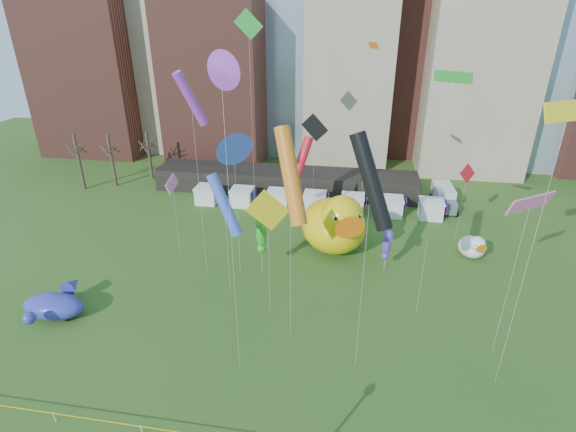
% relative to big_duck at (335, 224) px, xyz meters
% --- Properties ---
extents(skyline, '(101.00, 23.00, 68.00)m').
position_rel_big_duck_xyz_m(skyline, '(-2.04, 35.78, 18.06)').
color(skyline, brown).
rests_on(skyline, ground).
extents(pavilion, '(38.00, 6.00, 3.20)m').
position_rel_big_duck_xyz_m(pavilion, '(-8.29, 16.72, -1.78)').
color(pavilion, black).
rests_on(pavilion, ground).
extents(vendor_tents, '(33.24, 2.80, 2.40)m').
position_rel_big_duck_xyz_m(vendor_tents, '(-3.27, 10.72, -2.27)').
color(vendor_tents, white).
rests_on(vendor_tents, ground).
extents(bare_trees, '(8.44, 6.44, 8.50)m').
position_rel_big_duck_xyz_m(bare_trees, '(-34.46, 15.26, 0.64)').
color(bare_trees, '#382B21').
rests_on(bare_trees, ground).
extents(big_duck, '(9.51, 10.53, 7.35)m').
position_rel_big_duck_xyz_m(big_duck, '(0.00, 0.00, 0.00)').
color(big_duck, yellow).
rests_on(big_duck, ground).
extents(small_duck, '(3.36, 3.99, 2.85)m').
position_rel_big_duck_xyz_m(small_duck, '(14.81, 1.06, -2.07)').
color(small_duck, white).
rests_on(small_duck, ground).
extents(seahorse_green, '(1.76, 1.99, 6.29)m').
position_rel_big_duck_xyz_m(seahorse_green, '(-6.97, -5.41, 1.21)').
color(seahorse_green, silver).
rests_on(seahorse_green, ground).
extents(seahorse_purple, '(1.41, 1.60, 4.67)m').
position_rel_big_duck_xyz_m(seahorse_purple, '(5.39, -3.22, -0.10)').
color(seahorse_purple, silver).
rests_on(seahorse_purple, ground).
extents(whale_inflatable, '(5.43, 6.99, 2.40)m').
position_rel_big_duck_xyz_m(whale_inflatable, '(-23.26, -15.21, -2.28)').
color(whale_inflatable, '#393289').
rests_on(whale_inflatable, ground).
extents(box_truck, '(2.89, 6.63, 2.78)m').
position_rel_big_duck_xyz_m(box_truck, '(13.84, 14.66, -1.95)').
color(box_truck, silver).
rests_on(box_truck, ground).
extents(kite_0, '(1.96, 1.46, 9.36)m').
position_rel_big_duck_xyz_m(kite_0, '(13.89, 5.07, 4.68)').
color(kite_0, silver).
rests_on(kite_0, ground).
extents(kite_1, '(1.12, 3.64, 8.60)m').
position_rel_big_duck_xyz_m(kite_1, '(-16.84, -2.94, 4.66)').
color(kite_1, silver).
rests_on(kite_1, ground).
extents(kite_2, '(3.44, 2.88, 17.77)m').
position_rel_big_duck_xyz_m(kite_2, '(2.78, -17.09, 11.40)').
color(kite_2, silver).
rests_on(kite_2, ground).
extents(kite_3, '(3.17, 0.72, 24.54)m').
position_rel_big_duck_xyz_m(kite_3, '(-10.91, 8.23, 19.12)').
color(kite_3, silver).
rests_on(kite_3, ground).
extents(kite_4, '(3.29, 1.70, 11.71)m').
position_rel_big_duck_xyz_m(kite_4, '(-4.85, -11.76, 6.44)').
color(kite_4, silver).
rests_on(kite_4, ground).
extents(kite_5, '(3.48, 2.05, 11.68)m').
position_rel_big_duck_xyz_m(kite_5, '(-9.30, -9.03, 5.46)').
color(kite_5, silver).
rests_on(kite_5, ground).
extents(kite_6, '(3.15, 3.90, 17.24)m').
position_rel_big_duck_xyz_m(kite_6, '(-2.58, -14.56, 10.52)').
color(kite_6, silver).
rests_on(kite_6, ground).
extents(kite_7, '(2.60, 2.55, 19.87)m').
position_rel_big_duck_xyz_m(kite_7, '(-12.37, -6.81, 14.07)').
color(kite_7, silver).
rests_on(kite_7, ground).
extents(kite_8, '(3.19, 3.54, 11.16)m').
position_rel_big_duck_xyz_m(kite_8, '(-4.67, 6.02, 4.63)').
color(kite_8, silver).
rests_on(kite_8, ground).
extents(kite_9, '(3.58, 2.75, 13.27)m').
position_rel_big_duck_xyz_m(kite_9, '(13.40, -13.76, 9.26)').
color(kite_9, silver).
rests_on(kite_9, ground).
extents(kite_10, '(3.10, 0.50, 14.13)m').
position_rel_big_duck_xyz_m(kite_10, '(-2.98, 4.97, 9.06)').
color(kite_10, silver).
rests_on(kite_10, ground).
extents(kite_11, '(2.46, 1.53, 20.50)m').
position_rel_big_duck_xyz_m(kite_11, '(7.92, -10.06, 16.52)').
color(kite_11, silver).
rests_on(kite_11, ground).
extents(kite_12, '(3.31, 2.24, 19.93)m').
position_rel_big_duck_xyz_m(kite_12, '(12.74, -17.12, 15.91)').
color(kite_12, silver).
rests_on(kite_12, ground).
extents(kite_13, '(1.89, 2.54, 14.43)m').
position_rel_big_duck_xyz_m(kite_13, '(-9.13, -5.92, 9.63)').
color(kite_13, silver).
rests_on(kite_13, ground).
extents(kite_14, '(1.00, 1.84, 21.68)m').
position_rel_big_duck_xyz_m(kite_14, '(2.62, 0.61, 17.58)').
color(kite_14, silver).
rests_on(kite_14, ground).
extents(kite_15, '(1.83, 1.57, 22.32)m').
position_rel_big_duck_xyz_m(kite_15, '(-5.78, -18.68, 17.83)').
color(kite_15, silver).
rests_on(kite_15, ground).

